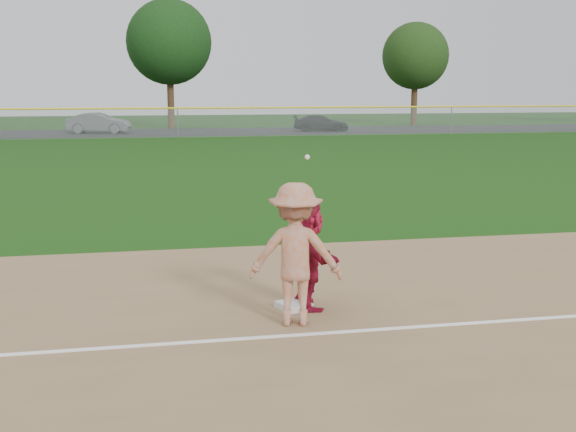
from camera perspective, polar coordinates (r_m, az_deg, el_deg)
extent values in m
plane|color=#143E0C|center=(11.03, 1.54, -8.02)|extent=(160.00, 160.00, 0.00)
cube|color=white|center=(10.28, 2.55, -9.25)|extent=(60.00, 0.10, 0.01)
cube|color=black|center=(56.37, -8.96, 6.56)|extent=(120.00, 10.00, 0.01)
cube|color=silver|center=(11.37, 0.45, -7.08)|extent=(0.58, 0.58, 0.10)
imported|color=maroon|center=(11.23, 1.62, -3.13)|extent=(0.64, 1.60, 1.68)
imported|color=#5A5D62|center=(56.21, -14.72, 7.13)|extent=(4.84, 2.46, 1.52)
imported|color=black|center=(57.06, 2.60, 7.35)|extent=(4.60, 2.64, 1.25)
imported|color=#9F9FA1|center=(10.43, 0.60, -3.04)|extent=(1.49, 1.08, 2.08)
sphere|color=white|center=(10.29, 1.53, 4.68)|extent=(0.07, 0.07, 0.07)
plane|color=#999EA0|center=(50.33, -8.70, 7.28)|extent=(110.00, 0.00, 110.00)
cylinder|color=yellow|center=(50.29, -8.73, 8.42)|extent=(110.00, 0.12, 0.12)
cylinder|color=gray|center=(50.33, -8.70, 7.28)|extent=(0.08, 0.08, 2.00)
cylinder|color=gray|center=(55.01, 12.77, 7.39)|extent=(0.08, 0.08, 2.00)
cylinder|color=#3C2715|center=(61.77, -9.24, 8.76)|extent=(0.56, 0.56, 4.10)
sphere|color=black|center=(61.86, -9.38, 13.42)|extent=(7.00, 7.00, 7.00)
cylinder|color=#3D2716|center=(67.57, 9.93, 8.65)|extent=(0.56, 0.56, 3.64)
sphere|color=black|center=(67.61, 10.04, 12.36)|extent=(6.00, 6.00, 6.00)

